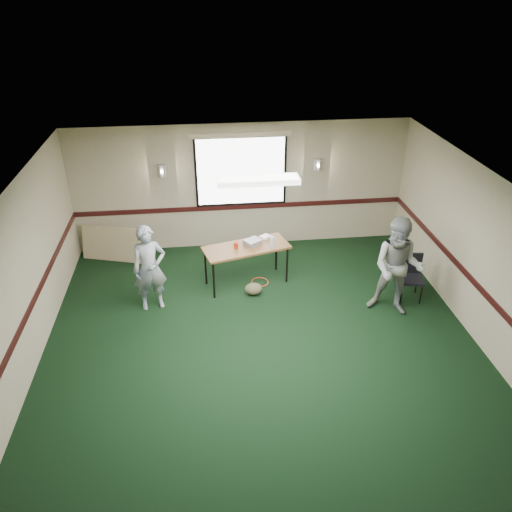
{
  "coord_description": "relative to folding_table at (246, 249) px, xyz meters",
  "views": [
    {
      "loc": [
        -0.84,
        -5.81,
        5.27
      ],
      "look_at": [
        0.0,
        1.3,
        1.2
      ],
      "focal_mm": 35.0,
      "sensor_mm": 36.0,
      "label": 1
    }
  ],
  "objects": [
    {
      "name": "ground",
      "position": [
        0.06,
        -2.36,
        -0.74
      ],
      "size": [
        8.0,
        8.0,
        0.0
      ],
      "primitive_type": "plane",
      "color": "black",
      "rests_on": "ground"
    },
    {
      "name": "room_shell",
      "position": [
        0.06,
        -0.24,
        0.84
      ],
      "size": [
        8.0,
        8.02,
        8.0
      ],
      "color": "tan",
      "rests_on": "ground"
    },
    {
      "name": "folding_table",
      "position": [
        0.0,
        0.0,
        0.0
      ],
      "size": [
        1.72,
        1.04,
        0.8
      ],
      "rotation": [
        0.0,
        0.0,
        0.27
      ],
      "color": "brown",
      "rests_on": "ground"
    },
    {
      "name": "projector",
      "position": [
        0.13,
        0.08,
        0.11
      ],
      "size": [
        0.37,
        0.36,
        0.1
      ],
      "primitive_type": "cube",
      "rotation": [
        0.0,
        0.0,
        0.58
      ],
      "color": "gray",
      "rests_on": "folding_table"
    },
    {
      "name": "game_console",
      "position": [
        0.4,
        0.31,
        0.08
      ],
      "size": [
        0.24,
        0.23,
        0.05
      ],
      "primitive_type": "cube",
      "rotation": [
        0.0,
        0.0,
        0.62
      ],
      "color": "white",
      "rests_on": "folding_table"
    },
    {
      "name": "red_cup",
      "position": [
        -0.19,
        -0.03,
        0.12
      ],
      "size": [
        0.08,
        0.08,
        0.12
      ],
      "primitive_type": "cylinder",
      "color": "#B01C0B",
      "rests_on": "folding_table"
    },
    {
      "name": "water_bottle",
      "position": [
        0.48,
        -0.05,
        0.16
      ],
      "size": [
        0.06,
        0.06,
        0.2
      ],
      "primitive_type": "cylinder",
      "color": "#92CAEF",
      "rests_on": "folding_table"
    },
    {
      "name": "duffel_bag",
      "position": [
        0.09,
        -0.41,
        -0.63
      ],
      "size": [
        0.4,
        0.36,
        0.23
      ],
      "primitive_type": "ellipsoid",
      "rotation": [
        0.0,
        0.0,
        0.41
      ],
      "color": "#4E462C",
      "rests_on": "ground"
    },
    {
      "name": "cable_coil",
      "position": [
        0.26,
        -0.02,
        -0.74
      ],
      "size": [
        0.42,
        0.42,
        0.02
      ],
      "primitive_type": "torus",
      "rotation": [
        0.0,
        0.0,
        0.29
      ],
      "color": "#E3441C",
      "rests_on": "ground"
    },
    {
      "name": "folded_table",
      "position": [
        -2.63,
        1.24,
        -0.38
      ],
      "size": [
        1.42,
        0.61,
        0.73
      ],
      "primitive_type": "cube",
      "rotation": [
        -0.21,
        0.0,
        -0.3
      ],
      "color": "tan",
      "rests_on": "ground"
    },
    {
      "name": "conference_chair",
      "position": [
        2.95,
        -0.78,
        -0.25
      ],
      "size": [
        0.47,
        0.49,
        0.84
      ],
      "rotation": [
        0.0,
        0.0,
        -0.16
      ],
      "color": "black",
      "rests_on": "ground"
    },
    {
      "name": "person_left",
      "position": [
        -1.75,
        -0.58,
        0.05
      ],
      "size": [
        0.65,
        0.5,
        1.6
      ],
      "primitive_type": "imported",
      "rotation": [
        0.0,
        0.0,
        0.23
      ],
      "color": "#3A4E80",
      "rests_on": "ground"
    },
    {
      "name": "person_right",
      "position": [
        2.47,
        -1.22,
        0.16
      ],
      "size": [
        1.09,
        1.0,
        1.8
      ],
      "primitive_type": "imported",
      "rotation": [
        0.0,
        0.0,
        -0.46
      ],
      "color": "slate",
      "rests_on": "ground"
    }
  ]
}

